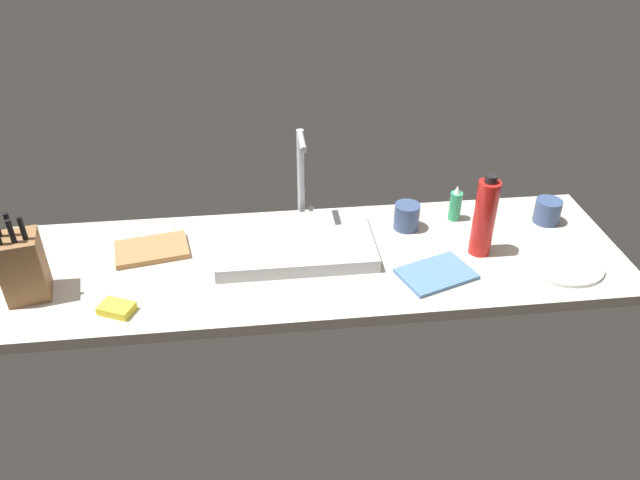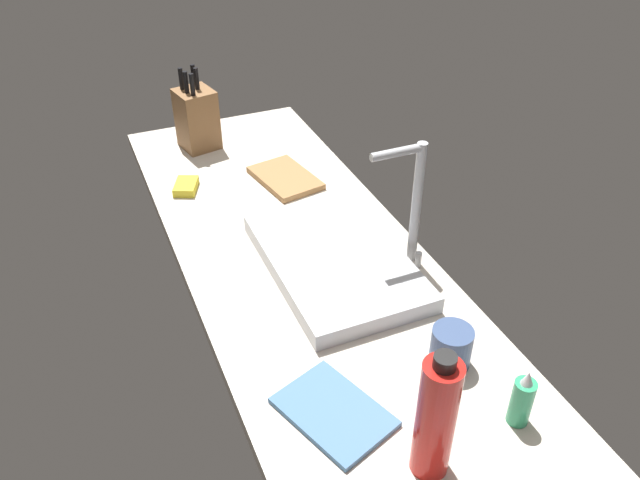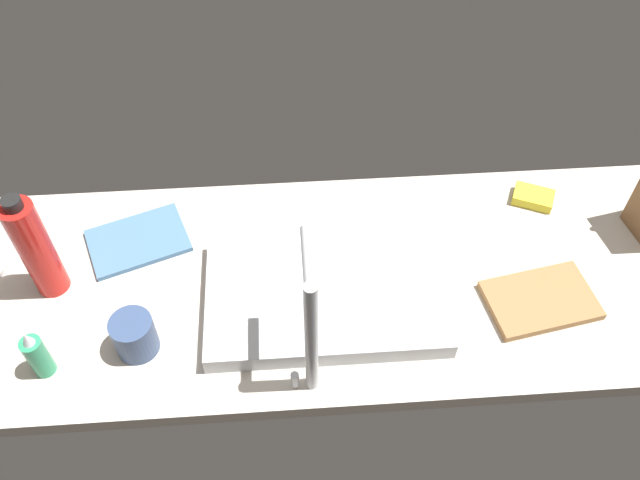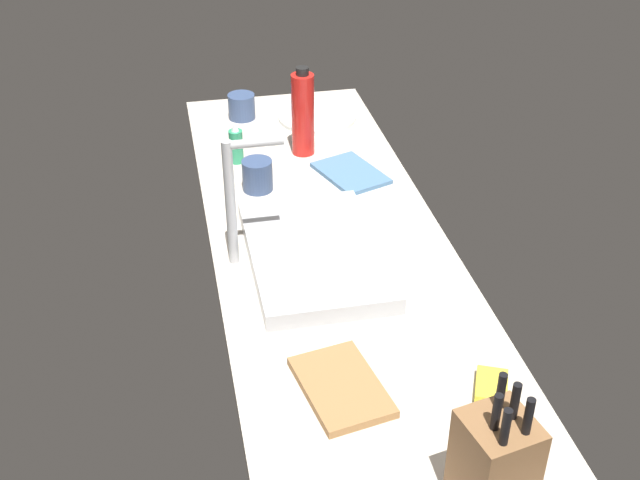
{
  "view_description": "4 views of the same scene",
  "coord_description": "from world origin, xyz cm",
  "views": [
    {
      "loc": [
        -14.21,
        -153.72,
        111.95
      ],
      "look_at": [
        3.55,
        0.61,
        9.51
      ],
      "focal_mm": 34.62,
      "sensor_mm": 36.0,
      "label": 1
    },
    {
      "loc": [
        107.29,
        -46.06,
        99.37
      ],
      "look_at": [
        -6.11,
        2.25,
        11.27
      ],
      "focal_mm": 35.95,
      "sensor_mm": 36.0,
      "label": 2
    },
    {
      "loc": [
        2.68,
        83.61,
        119.25
      ],
      "look_at": [
        -3.48,
        -4.67,
        11.16
      ],
      "focal_mm": 37.77,
      "sensor_mm": 36.0,
      "label": 3
    },
    {
      "loc": [
        -160.71,
        36.29,
        113.92
      ],
      "look_at": [
        -3.99,
        4.07,
        9.51
      ],
      "focal_mm": 45.66,
      "sensor_mm": 36.0,
      "label": 4
    }
  ],
  "objects": [
    {
      "name": "dish_towel",
      "position": [
        36.33,
        -13.06,
        4.1
      ],
      "size": [
        24.62,
        20.71,
        1.2
      ],
      "primitive_type": "cube",
      "rotation": [
        0.0,
        0.0,
        0.35
      ],
      "color": "teal",
      "rests_on": "countertop_slab"
    },
    {
      "name": "dinner_plate",
      "position": [
        75.51,
        -11.37,
        4.1
      ],
      "size": [
        25.1,
        25.1,
        1.2
      ],
      "primitive_type": "cylinder",
      "color": "silver",
      "rests_on": "countertop_slab"
    },
    {
      "name": "knife_block",
      "position": [
        -79.42,
        -8.78,
        13.38
      ],
      "size": [
        13.07,
        12.86,
        25.78
      ],
      "rotation": [
        0.0,
        0.0,
        0.21
      ],
      "color": "brown",
      "rests_on": "countertop_slab"
    },
    {
      "name": "sink_basin",
      "position": [
        -3.84,
        5.32,
        5.64
      ],
      "size": [
        48.42,
        30.59,
        4.27
      ],
      "primitive_type": "cube",
      "color": "#B7BABF",
      "rests_on": "countertop_slab"
    },
    {
      "name": "faucet",
      "position": [
        -0.11,
        22.83,
        21.88
      ],
      "size": [
        5.5,
        13.8,
        31.77
      ],
      "color": "#B7BABF",
      "rests_on": "countertop_slab"
    },
    {
      "name": "countertop_slab",
      "position": [
        0.0,
        0.0,
        1.75
      ],
      "size": [
        194.19,
        58.26,
        3.5
      ],
      "primitive_type": "cube",
      "color": "beige",
      "rests_on": "ground"
    },
    {
      "name": "cutting_board",
      "position": [
        -48.01,
        8.93,
        4.4
      ],
      "size": [
        24.08,
        18.02,
        1.8
      ],
      "primitive_type": "cube",
      "rotation": [
        0.0,
        0.0,
        0.18
      ],
      "color": "#9E7042",
      "rests_on": "countertop_slab"
    },
    {
      "name": "soap_bottle",
      "position": [
        50.84,
        17.49,
        8.95
      ],
      "size": [
        4.06,
        4.06,
        12.7
      ],
      "color": "#2D9966",
      "rests_on": "countertop_slab"
    },
    {
      "name": "ceramic_cup",
      "position": [
        80.86,
        12.3,
        7.5
      ],
      "size": [
        8.6,
        8.6,
        8.01
      ],
      "primitive_type": "cylinder",
      "color": "#384C75",
      "rests_on": "countertop_slab"
    },
    {
      "name": "dish_sponge",
      "position": [
        -54.19,
        -19.32,
        4.7
      ],
      "size": [
        10.66,
        9.13,
        2.4
      ],
      "primitive_type": "cube",
      "rotation": [
        0.0,
        0.0,
        -0.42
      ],
      "color": "yellow",
      "rests_on": "countertop_slab"
    },
    {
      "name": "water_bottle",
      "position": [
        52.82,
        -2.54,
        16.05
      ],
      "size": [
        6.65,
        6.65,
        26.59
      ],
      "color": "red",
      "rests_on": "countertop_slab"
    },
    {
      "name": "coffee_mug",
      "position": [
        33.54,
        13.76,
        7.85
      ],
      "size": [
        8.33,
        8.33,
        8.7
      ],
      "primitive_type": "cylinder",
      "color": "#384C75",
      "rests_on": "countertop_slab"
    }
  ]
}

